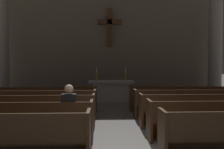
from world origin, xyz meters
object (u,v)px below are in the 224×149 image
pew_right_row_3 (209,110)px  altar (111,90)px  pew_right_row_5 (181,98)px  pew_left_row_5 (44,99)px  pew_right_row_4 (193,103)px  pew_left_row_2 (5,122)px  pew_left_row_3 (23,112)px  column_right_third (215,38)px  column_left_third (1,37)px  candlestick_right (125,76)px  candlestick_left (97,76)px  lone_worshipper (70,112)px  pew_left_row_4 (35,104)px

pew_right_row_3 → altar: 5.33m
pew_right_row_3 → pew_right_row_5: (0.00, 2.28, 0.00)m
pew_left_row_5 → pew_right_row_4: same height
pew_left_row_2 → pew_left_row_3: size_ratio=1.00×
pew_right_row_5 → column_right_third: column_right_third is taller
altar → pew_right_row_3: bearing=-60.6°
column_left_third → candlestick_right: (6.26, -0.85, -1.97)m
pew_right_row_5 → candlestick_left: 4.14m
pew_left_row_5 → column_right_third: column_right_third is taller
pew_left_row_2 → candlestick_left: 6.13m
candlestick_left → lone_worshipper: 5.79m
pew_right_row_4 → pew_left_row_4: bearing=180.0°
altar → lone_worshipper: lone_worshipper is taller
pew_right_row_3 → altar: altar is taller
pew_left_row_4 → pew_right_row_3: 5.35m
pew_left_row_3 → column_right_third: bearing=33.9°
pew_right_row_4 → column_left_third: size_ratio=0.60×
pew_left_row_2 → pew_right_row_3: (5.23, 1.14, 0.00)m
pew_left_row_5 → candlestick_left: candlestick_left is taller
pew_right_row_4 → column_right_third: (2.95, 4.35, 2.71)m
pew_right_row_5 → altar: (-2.61, 2.36, 0.06)m
pew_left_row_5 → column_right_third: 9.19m
pew_right_row_5 → lone_worshipper: lone_worshipper is taller
column_left_third → candlestick_right: column_left_third is taller
pew_left_row_4 → pew_right_row_4: (5.23, 0.00, 0.00)m
pew_right_row_5 → candlestick_right: (-1.91, 2.36, 0.74)m
pew_left_row_3 → pew_left_row_5: same height
altar → candlestick_right: 0.98m
pew_left_row_5 → candlestick_right: size_ratio=6.06×
pew_left_row_5 → lone_worshipper: bearing=-66.8°
pew_right_row_4 → altar: size_ratio=1.80×
pew_left_row_3 → altar: 5.33m
pew_right_row_5 → altar: 3.52m
pew_right_row_4 → column_left_third: (-8.17, 4.35, 2.71)m
pew_right_row_3 → candlestick_left: 5.75m
lone_worshipper → candlestick_right: bearing=72.0°
pew_left_row_5 → pew_left_row_2: bearing=-90.0°
column_left_third → pew_left_row_5: bearing=-47.5°
pew_right_row_5 → pew_left_row_2: bearing=-146.8°
pew_right_row_5 → column_right_third: 5.13m
column_left_third → column_right_third: size_ratio=1.00×
pew_right_row_5 → column_right_third: (2.95, 3.21, 2.71)m
altar → pew_right_row_5: bearing=-42.1°
pew_left_row_4 → pew_left_row_2: bearing=-90.0°
pew_right_row_5 → candlestick_left: bearing=144.5°
pew_left_row_5 → candlestick_left: 3.13m
altar → candlestick_left: bearing=180.0°
altar → column_right_third: bearing=8.7°
candlestick_left → pew_right_row_4: bearing=-46.6°
pew_left_row_5 → pew_left_row_4: bearing=-90.0°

